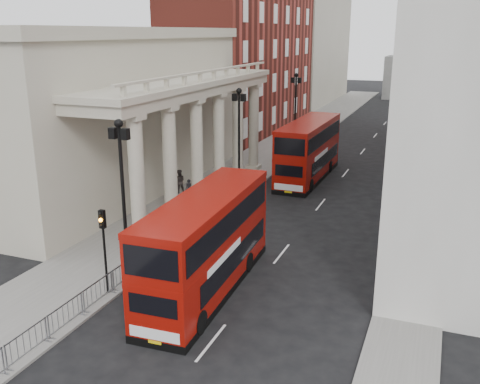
{
  "coord_description": "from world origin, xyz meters",
  "views": [
    {
      "loc": [
        14.26,
        -17.83,
        12.48
      ],
      "look_at": [
        2.58,
        12.07,
        2.83
      ],
      "focal_mm": 40.0,
      "sensor_mm": 36.0,
      "label": 1
    }
  ],
  "objects_px": {
    "monument_column": "(412,12)",
    "lamp_post_mid": "(239,134)",
    "lamp_post_south": "(123,189)",
    "lamp_post_north": "(295,108)",
    "pedestrian_a": "(189,189)",
    "pedestrian_c": "(223,180)",
    "bus_far": "(309,149)",
    "traffic_light": "(103,236)",
    "pedestrian_b": "(179,181)",
    "bus_near": "(207,242)"
  },
  "relations": [
    {
      "from": "pedestrian_a",
      "to": "pedestrian_c",
      "type": "distance_m",
      "value": 3.46
    },
    {
      "from": "monument_column",
      "to": "lamp_post_mid",
      "type": "xyz_separation_m",
      "value": [
        -6.6,
        -72.0,
        -11.07
      ]
    },
    {
      "from": "monument_column",
      "to": "bus_near",
      "type": "bearing_deg",
      "value": -91.41
    },
    {
      "from": "traffic_light",
      "to": "pedestrian_c",
      "type": "distance_m",
      "value": 18.56
    },
    {
      "from": "bus_near",
      "to": "pedestrian_b",
      "type": "distance_m",
      "value": 16.79
    },
    {
      "from": "lamp_post_south",
      "to": "bus_far",
      "type": "height_order",
      "value": "lamp_post_south"
    },
    {
      "from": "lamp_post_south",
      "to": "pedestrian_c",
      "type": "distance_m",
      "value": 16.88
    },
    {
      "from": "monument_column",
      "to": "bus_far",
      "type": "xyz_separation_m",
      "value": [
        -2.79,
        -65.02,
        -13.33
      ]
    },
    {
      "from": "monument_column",
      "to": "bus_far",
      "type": "relative_size",
      "value": 4.59
    },
    {
      "from": "lamp_post_south",
      "to": "lamp_post_north",
      "type": "relative_size",
      "value": 1.0
    },
    {
      "from": "bus_near",
      "to": "lamp_post_north",
      "type": "bearing_deg",
      "value": 95.71
    },
    {
      "from": "monument_column",
      "to": "lamp_post_north",
      "type": "relative_size",
      "value": 6.51
    },
    {
      "from": "lamp_post_south",
      "to": "bus_far",
      "type": "relative_size",
      "value": 0.7
    },
    {
      "from": "lamp_post_mid",
      "to": "pedestrian_b",
      "type": "height_order",
      "value": "lamp_post_mid"
    },
    {
      "from": "pedestrian_b",
      "to": "monument_column",
      "type": "bearing_deg",
      "value": -128.09
    },
    {
      "from": "monument_column",
      "to": "lamp_post_mid",
      "type": "height_order",
      "value": "monument_column"
    },
    {
      "from": "traffic_light",
      "to": "pedestrian_a",
      "type": "distance_m",
      "value": 15.74
    },
    {
      "from": "bus_far",
      "to": "pedestrian_c",
      "type": "relative_size",
      "value": 6.81
    },
    {
      "from": "traffic_light",
      "to": "pedestrian_b",
      "type": "xyz_separation_m",
      "value": [
        -4.61,
        16.48,
        -2.03
      ]
    },
    {
      "from": "bus_near",
      "to": "pedestrian_b",
      "type": "bearing_deg",
      "value": 120.09
    },
    {
      "from": "monument_column",
      "to": "pedestrian_c",
      "type": "relative_size",
      "value": 31.29
    },
    {
      "from": "lamp_post_mid",
      "to": "bus_near",
      "type": "bearing_deg",
      "value": -74.14
    },
    {
      "from": "traffic_light",
      "to": "bus_far",
      "type": "height_order",
      "value": "bus_far"
    },
    {
      "from": "bus_near",
      "to": "pedestrian_c",
      "type": "xyz_separation_m",
      "value": [
        -5.96,
        16.01,
        -1.58
      ]
    },
    {
      "from": "lamp_post_mid",
      "to": "bus_far",
      "type": "distance_m",
      "value": 8.27
    },
    {
      "from": "bus_near",
      "to": "pedestrian_c",
      "type": "distance_m",
      "value": 17.16
    },
    {
      "from": "pedestrian_a",
      "to": "pedestrian_b",
      "type": "distance_m",
      "value": 1.91
    },
    {
      "from": "lamp_post_south",
      "to": "lamp_post_north",
      "type": "bearing_deg",
      "value": 90.0
    },
    {
      "from": "bus_far",
      "to": "pedestrian_b",
      "type": "xyz_separation_m",
      "value": [
        -8.32,
        -8.52,
        -1.58
      ]
    },
    {
      "from": "pedestrian_b",
      "to": "bus_near",
      "type": "bearing_deg",
      "value": 92.88
    },
    {
      "from": "lamp_post_north",
      "to": "pedestrian_a",
      "type": "relative_size",
      "value": 5.3
    },
    {
      "from": "bus_far",
      "to": "pedestrian_a",
      "type": "relative_size",
      "value": 7.52
    },
    {
      "from": "pedestrian_b",
      "to": "pedestrian_c",
      "type": "height_order",
      "value": "pedestrian_b"
    },
    {
      "from": "lamp_post_mid",
      "to": "bus_near",
      "type": "distance_m",
      "value": 16.45
    },
    {
      "from": "lamp_post_mid",
      "to": "lamp_post_north",
      "type": "xyz_separation_m",
      "value": [
        0.0,
        16.0,
        0.0
      ]
    },
    {
      "from": "lamp_post_north",
      "to": "lamp_post_south",
      "type": "bearing_deg",
      "value": -90.0
    },
    {
      "from": "bus_far",
      "to": "pedestrian_a",
      "type": "xyz_separation_m",
      "value": [
        -6.85,
        -9.73,
        -1.75
      ]
    },
    {
      "from": "lamp_post_north",
      "to": "bus_far",
      "type": "distance_m",
      "value": 10.05
    },
    {
      "from": "pedestrian_c",
      "to": "lamp_post_north",
      "type": "bearing_deg",
      "value": 98.14
    },
    {
      "from": "monument_column",
      "to": "pedestrian_c",
      "type": "distance_m",
      "value": 73.65
    },
    {
      "from": "monument_column",
      "to": "pedestrian_a",
      "type": "bearing_deg",
      "value": -97.35
    },
    {
      "from": "lamp_post_north",
      "to": "pedestrian_b",
      "type": "distance_m",
      "value": 18.51
    },
    {
      "from": "lamp_post_south",
      "to": "pedestrian_a",
      "type": "distance_m",
      "value": 14.17
    },
    {
      "from": "pedestrian_a",
      "to": "lamp_post_north",
      "type": "bearing_deg",
      "value": 66.74
    },
    {
      "from": "monument_column",
      "to": "lamp_post_north",
      "type": "xyz_separation_m",
      "value": [
        -6.6,
        -56.0,
        -11.07
      ]
    },
    {
      "from": "lamp_post_north",
      "to": "traffic_light",
      "type": "height_order",
      "value": "lamp_post_north"
    },
    {
      "from": "bus_near",
      "to": "bus_far",
      "type": "height_order",
      "value": "bus_far"
    },
    {
      "from": "monument_column",
      "to": "lamp_post_mid",
      "type": "relative_size",
      "value": 6.51
    },
    {
      "from": "traffic_light",
      "to": "bus_far",
      "type": "distance_m",
      "value": 25.28
    },
    {
      "from": "lamp_post_south",
      "to": "bus_far",
      "type": "bearing_deg",
      "value": 80.59
    }
  ]
}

